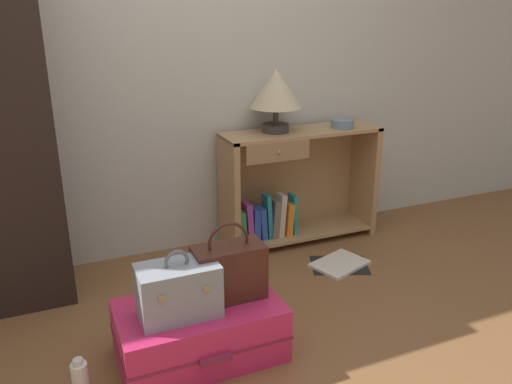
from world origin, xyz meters
TOP-DOWN VIEW (x-y plane):
  - ground_plane at (0.00, 0.00)m, footprint 9.00×9.00m
  - back_wall at (0.00, 1.50)m, footprint 6.40×0.10m
  - bookshelf at (0.71, 1.28)m, footprint 1.05×0.33m
  - table_lamp at (0.58, 1.29)m, footprint 0.33×0.33m
  - bowl at (1.04, 1.22)m, footprint 0.15×0.15m
  - suitcase_large at (-0.25, 0.30)m, footprint 0.73×0.44m
  - train_case at (-0.35, 0.27)m, footprint 0.34×0.21m
  - handbag at (-0.10, 0.32)m, footprint 0.32×0.16m
  - bottle at (-0.78, 0.25)m, footprint 0.07×0.07m
  - open_book_on_floor at (0.80, 0.80)m, footprint 0.42×0.37m

SIDE VIEW (x-z plane):
  - ground_plane at x=0.00m, z-range 0.00..0.00m
  - open_book_on_floor at x=0.80m, z-range 0.00..0.02m
  - bottle at x=-0.78m, z-range -0.01..0.17m
  - suitcase_large at x=-0.25m, z-range 0.00..0.26m
  - bookshelf at x=0.71m, z-range -0.01..0.75m
  - train_case at x=-0.35m, z-range 0.23..0.53m
  - handbag at x=-0.10m, z-range 0.21..0.58m
  - bowl at x=1.04m, z-range 0.76..0.82m
  - table_lamp at x=0.58m, z-range 0.82..1.22m
  - back_wall at x=0.00m, z-range 0.00..2.60m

